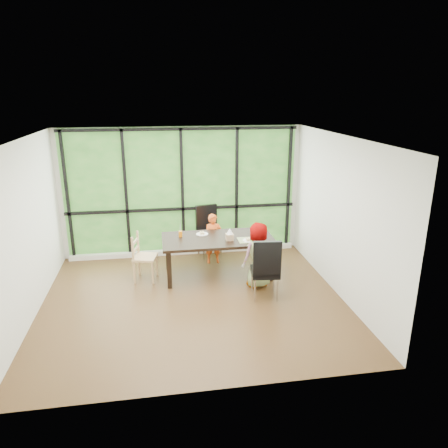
{
  "coord_description": "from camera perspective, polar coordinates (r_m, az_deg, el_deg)",
  "views": [
    {
      "loc": [
        -0.51,
        -6.31,
        3.38
      ],
      "look_at": [
        0.66,
        0.86,
        1.05
      ],
      "focal_mm": 33.45,
      "sensor_mm": 36.0,
      "label": 1
    }
  ],
  "objects": [
    {
      "name": "window_mullions",
      "position": [
        8.76,
        -5.7,
        4.29
      ],
      "size": [
        4.8,
        0.06,
        2.65
      ],
      "primitive_type": null,
      "color": "black",
      "rests_on": "back_wall"
    },
    {
      "name": "straw_white",
      "position": [
        7.86,
        -6.0,
        -0.7
      ],
      "size": [
        0.01,
        0.04,
        0.2
      ],
      "primitive_type": "cylinder",
      "rotation": [
        0.14,
        0.0,
        0.0
      ],
      "color": "white",
      "rests_on": "orange_cup"
    },
    {
      "name": "foliage_backdrop",
      "position": [
        8.8,
        -5.72,
        4.35
      ],
      "size": [
        4.8,
        0.02,
        2.65
      ],
      "primitive_type": "cube",
      "color": "#264F1E",
      "rests_on": "back_wall"
    },
    {
      "name": "child_toddler",
      "position": [
        8.46,
        -1.46,
        -2.02
      ],
      "size": [
        0.38,
        0.26,
        1.03
      ],
      "primitive_type": "imported",
      "rotation": [
        0.0,
        0.0,
        0.03
      ],
      "color": "#D24D16",
      "rests_on": "ground"
    },
    {
      "name": "back_wall",
      "position": [
        8.82,
        -5.73,
        4.38
      ],
      "size": [
        5.0,
        0.0,
        5.0
      ],
      "primitive_type": "plane",
      "rotation": [
        1.57,
        0.0,
        0.0
      ],
      "color": "silver",
      "rests_on": "ground"
    },
    {
      "name": "chair_window_leather",
      "position": [
        8.79,
        -2.02,
        -1.09
      ],
      "size": [
        0.54,
        0.54,
        1.08
      ],
      "primitive_type": "cube",
      "rotation": [
        0.0,
        0.0,
        0.2
      ],
      "color": "black",
      "rests_on": "ground"
    },
    {
      "name": "chair_end_beech",
      "position": [
        7.84,
        -10.72,
        -4.48
      ],
      "size": [
        0.48,
        0.5,
        0.9
      ],
      "primitive_type": "cube",
      "rotation": [
        0.0,
        0.0,
        1.34
      ],
      "color": "tan",
      "rests_on": "ground"
    },
    {
      "name": "dining_table",
      "position": [
        7.94,
        -0.83,
        -4.46
      ],
      "size": [
        2.11,
        1.13,
        0.75
      ],
      "primitive_type": "cube",
      "rotation": [
        0.0,
        0.0,
        0.04
      ],
      "color": "black",
      "rests_on": "ground"
    },
    {
      "name": "crepe_rolls_far",
      "position": [
        7.99,
        -3.01,
        -1.22
      ],
      "size": [
        0.1,
        0.12,
        0.04
      ],
      "primitive_type": null,
      "color": "tan",
      "rests_on": "plate_far"
    },
    {
      "name": "green_cup",
      "position": [
        7.69,
        5.47,
        -1.83
      ],
      "size": [
        0.07,
        0.07,
        0.12
      ],
      "primitive_type": "cylinder",
      "color": "#56DD33",
      "rests_on": "dining_table"
    },
    {
      "name": "tissue_box",
      "position": [
        7.67,
        0.78,
        -1.79
      ],
      "size": [
        0.14,
        0.14,
        0.12
      ],
      "primitive_type": "cube",
      "color": "tan",
      "rests_on": "dining_table"
    },
    {
      "name": "ground",
      "position": [
        7.18,
        -4.18,
        -10.35
      ],
      "size": [
        5.0,
        5.0,
        0.0
      ],
      "primitive_type": "plane",
      "color": "black",
      "rests_on": "ground"
    },
    {
      "name": "plate_near",
      "position": [
        7.66,
        3.53,
        -2.27
      ],
      "size": [
        0.26,
        0.26,
        0.02
      ],
      "primitive_type": "cylinder",
      "color": "white",
      "rests_on": "dining_table"
    },
    {
      "name": "window_sill",
      "position": [
        9.11,
        -5.43,
        -3.75
      ],
      "size": [
        4.8,
        0.12,
        0.1
      ],
      "primitive_type": "cube",
      "color": "silver",
      "rests_on": "ground"
    },
    {
      "name": "crepe_rolls_near",
      "position": [
        7.65,
        3.53,
        -2.08
      ],
      "size": [
        0.15,
        0.12,
        0.04
      ],
      "primitive_type": null,
      "color": "tan",
      "rests_on": "plate_near"
    },
    {
      "name": "plate_far",
      "position": [
        8.0,
        -3.01,
        -1.39
      ],
      "size": [
        0.23,
        0.23,
        0.01
      ],
      "primitive_type": "cylinder",
      "color": "white",
      "rests_on": "dining_table"
    },
    {
      "name": "placemat",
      "position": [
        7.71,
        3.58,
        -2.18
      ],
      "size": [
        0.44,
        0.33,
        0.01
      ],
      "primitive_type": "cube",
      "color": "tan",
      "rests_on": "dining_table"
    },
    {
      "name": "chair_interior_leather",
      "position": [
        7.08,
        5.63,
        -5.95
      ],
      "size": [
        0.51,
        0.51,
        1.08
      ],
      "primitive_type": "cube",
      "rotation": [
        0.0,
        0.0,
        3.03
      ],
      "color": "black",
      "rests_on": "ground"
    },
    {
      "name": "orange_cup",
      "position": [
        7.89,
        -5.97,
        -1.35
      ],
      "size": [
        0.07,
        0.07,
        0.11
      ],
      "primitive_type": "cylinder",
      "color": "orange",
      "rests_on": "dining_table"
    },
    {
      "name": "child_older",
      "position": [
        7.44,
        4.51,
        -4.26
      ],
      "size": [
        0.67,
        0.54,
        1.19
      ],
      "primitive_type": "imported",
      "rotation": [
        0.0,
        0.0,
        3.46
      ],
      "color": "slate",
      "rests_on": "ground"
    },
    {
      "name": "tissue",
      "position": [
        7.64,
        0.78,
        -0.98
      ],
      "size": [
        0.12,
        0.12,
        0.11
      ],
      "primitive_type": "cone",
      "color": "white",
      "rests_on": "tissue_box"
    },
    {
      "name": "straw_pink",
      "position": [
        7.66,
        5.49,
        -1.14
      ],
      "size": [
        0.01,
        0.04,
        0.2
      ],
      "primitive_type": "cylinder",
      "rotation": [
        0.14,
        0.0,
        0.0
      ],
      "color": "pink",
      "rests_on": "green_cup"
    }
  ]
}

